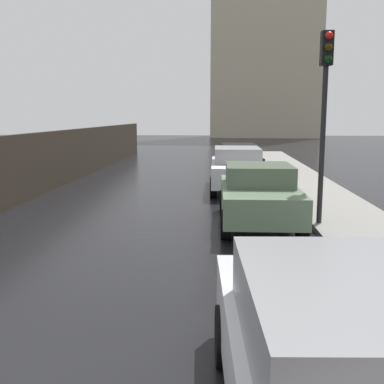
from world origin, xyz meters
name	(u,v)px	position (x,y,z in m)	size (l,w,h in m)	color
car_black_near_kerb	(239,158)	(2.69, 18.28, 0.70)	(2.03, 4.47, 1.36)	black
car_silver_mid_road	(344,370)	(2.75, -0.02, 0.79)	(1.97, 4.43, 1.53)	#B2B5BA
car_green_far_ahead	(259,194)	(2.76, 7.87, 0.77)	(1.89, 3.95, 1.49)	slate
car_white_behind_camera	(237,168)	(2.42, 13.18, 0.81)	(1.89, 4.45, 1.55)	silver
traffic_light	(325,93)	(4.18, 7.61, 3.18)	(0.26, 0.39, 4.39)	black
distant_tower	(267,6)	(7.35, 55.45, 15.69)	(13.48, 7.48, 34.88)	#B2A88E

